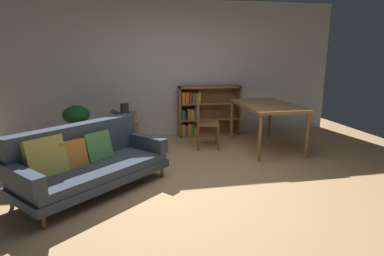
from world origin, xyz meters
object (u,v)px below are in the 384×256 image
(desk_speaker, at_px, (125,112))
(dining_chair_near, at_px, (204,120))
(open_laptop, at_px, (123,115))
(potted_floor_plant, at_px, (77,124))
(bookshelf, at_px, (204,111))
(fabric_couch, at_px, (87,161))
(media_console, at_px, (127,132))
(dining_table, at_px, (267,108))

(desk_speaker, relative_size, dining_chair_near, 0.31)
(open_laptop, relative_size, potted_floor_plant, 0.50)
(dining_chair_near, distance_m, bookshelf, 0.96)
(fabric_couch, height_order, bookshelf, bookshelf)
(media_console, bearing_deg, open_laptop, 116.00)
(dining_chair_near, bearing_deg, potted_floor_plant, 177.27)
(media_console, distance_m, bookshelf, 1.70)
(open_laptop, xyz_separation_m, desk_speaker, (0.04, -0.39, 0.12))
(open_laptop, relative_size, dining_chair_near, 0.44)
(dining_chair_near, bearing_deg, open_laptop, 162.18)
(dining_table, bearing_deg, bookshelf, 127.57)
(potted_floor_plant, relative_size, dining_table, 0.55)
(media_console, relative_size, bookshelf, 0.84)
(media_console, height_order, dining_chair_near, dining_chair_near)
(bookshelf, bearing_deg, dining_table, -52.43)
(potted_floor_plant, distance_m, bookshelf, 2.53)
(fabric_couch, bearing_deg, media_console, 75.41)
(potted_floor_plant, xyz_separation_m, dining_chair_near, (2.17, -0.10, 0.00))
(media_console, relative_size, desk_speaker, 3.77)
(dining_table, height_order, bookshelf, bookshelf)
(open_laptop, bearing_deg, dining_chair_near, -17.82)
(dining_table, xyz_separation_m, bookshelf, (-0.87, 1.13, -0.22))
(open_laptop, height_order, dining_chair_near, dining_chair_near)
(fabric_couch, relative_size, potted_floor_plant, 2.34)
(open_laptop, distance_m, bookshelf, 1.70)
(open_laptop, height_order, bookshelf, bookshelf)
(media_console, relative_size, dining_chair_near, 1.18)
(open_laptop, distance_m, dining_chair_near, 1.48)
(dining_chair_near, bearing_deg, dining_table, -10.28)
(desk_speaker, xyz_separation_m, dining_chair_near, (1.37, -0.06, -0.18))
(bookshelf, bearing_deg, media_console, -159.41)
(fabric_couch, xyz_separation_m, desk_speaker, (0.46, 1.53, 0.32))
(open_laptop, bearing_deg, bookshelf, 16.43)
(dining_table, bearing_deg, potted_floor_plant, 174.71)
(media_console, bearing_deg, dining_table, -12.42)
(fabric_couch, height_order, dining_table, fabric_couch)
(dining_table, relative_size, dining_chair_near, 1.62)
(potted_floor_plant, distance_m, dining_chair_near, 2.17)
(desk_speaker, relative_size, potted_floor_plant, 0.35)
(fabric_couch, distance_m, dining_chair_near, 2.35)
(desk_speaker, bearing_deg, fabric_couch, -106.57)
(fabric_couch, relative_size, dining_table, 1.28)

